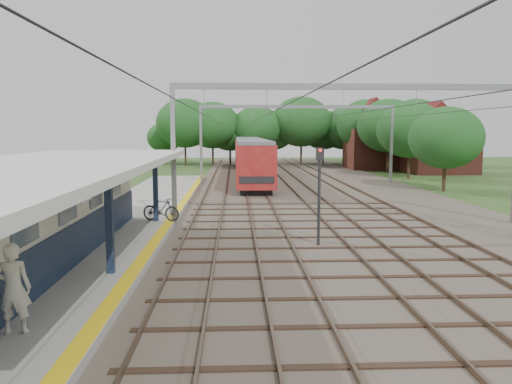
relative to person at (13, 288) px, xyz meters
name	(u,v)px	position (x,y,z in m)	size (l,w,h in m)	color
ground	(340,372)	(6.84, -1.40, -1.35)	(160.00, 160.00, 0.00)	#2D4C1E
ballast_bed	(311,190)	(10.84, 28.60, -1.30)	(18.00, 90.00, 0.10)	#473D33
platform	(119,229)	(-0.66, 12.60, -1.18)	(5.00, 52.00, 0.35)	gray
yellow_stripe	(167,225)	(1.59, 12.60, -1.00)	(0.45, 52.00, 0.01)	yellow
station_building	(24,214)	(-2.04, 5.60, 0.69)	(3.41, 18.00, 3.40)	beige
canopy	(44,167)	(-0.93, 4.60, 2.29)	(6.40, 20.00, 3.44)	#121F39
rail_tracks	(279,189)	(8.34, 28.60, -1.18)	(11.80, 88.00, 0.15)	brown
catenary_system	(313,120)	(10.22, 23.88, 4.16)	(17.22, 88.00, 7.00)	gray
tree_band	(279,130)	(10.68, 55.72, 3.57)	(31.72, 30.88, 8.82)	#382619
house_near	(440,147)	(27.84, 44.60, 1.63)	(7.00, 6.12, 7.89)	brown
house_far	(380,143)	(22.84, 50.60, 1.88)	(8.00, 6.12, 8.66)	brown
person	(13,288)	(0.00, 0.00, 0.00)	(0.73, 0.48, 2.01)	beige
bicycle	(161,209)	(1.18, 13.60, -0.42)	(0.55, 1.95, 1.17)	black
train	(249,155)	(6.34, 42.64, 0.81)	(2.95, 36.77, 3.88)	black
signal_post	(319,187)	(8.19, 9.19, 1.14)	(0.29, 0.26, 4.06)	black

